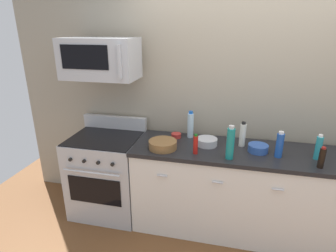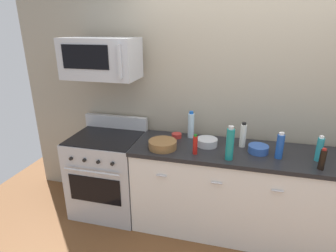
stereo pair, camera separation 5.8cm
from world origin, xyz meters
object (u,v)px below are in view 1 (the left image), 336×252
Objects in this scene: bottle_soda_blue at (280,145)px; bottle_soy_sauce_dark at (322,158)px; bowl_wooden_salad at (163,144)px; microwave at (100,59)px; bottle_hot_sauce_red at (196,145)px; bowl_blue_mixing at (258,148)px; bowl_red_small at (176,135)px; range_oven at (108,174)px; bowl_steel_prep at (207,142)px; bottle_vinegar_white at (243,135)px; bottle_water_clear at (190,125)px; bottle_dish_soap at (318,148)px; bottle_sparkling_teal at (230,143)px.

bottle_soy_sauce_dark is at bearing -22.92° from bottle_soda_blue.
microwave is at bearing 165.36° from bowl_wooden_salad.
bottle_hot_sauce_red is 0.61m from bowl_blue_mixing.
range_oven is at bearing -167.27° from bowl_red_small.
bowl_red_small is at bearing 9.47° from microwave.
bottle_hot_sauce_red reaches higher than bowl_steel_prep.
range_oven is 0.85m from bowl_wooden_salad.
range_oven is 1.44× the size of microwave.
bottle_soy_sauce_dark is at bearing -1.75° from bottle_hot_sauce_red.
bottle_soda_blue is at bearing -13.87° from bowl_red_small.
bottle_vinegar_white is 1.35× the size of bowl_blue_mixing.
bottle_water_clear is 1.23m from bottle_dish_soap.
bottle_water_clear is at bearing 167.58° from bottle_dish_soap.
bowl_blue_mixing is 0.68× the size of bowl_wooden_salad.
bottle_soda_blue reaches higher than bowl_blue_mixing.
bottle_water_clear reaches higher than bowl_wooden_salad.
bowl_blue_mixing is at bearing -35.13° from bottle_vinegar_white.
bowl_red_small is at bearing 76.54° from bowl_wooden_salad.
bottle_vinegar_white is 1.22× the size of bowl_steel_prep.
bowl_red_small is (-1.01, 0.25, -0.09)m from bottle_soda_blue.
bottle_soy_sauce_dark is (1.18, -0.43, -0.05)m from bottle_water_clear.
bottle_hot_sauce_red is (-0.43, -0.28, -0.03)m from bottle_vinegar_white.
range_oven is at bearing -90.29° from microwave.
microwave is 1.06m from bowl_wooden_salad.
bottle_sparkling_teal reaches higher than bottle_soda_blue.
bowl_wooden_salad is (-0.33, 0.05, -0.05)m from bottle_hot_sauce_red.
bottle_hot_sauce_red is (-0.31, 0.03, -0.06)m from bottle_sparkling_teal.
bottle_hot_sauce_red is 1.83× the size of bowl_red_small.
range_oven reaches higher than bowl_steel_prep.
microwave is 2.22m from bottle_dish_soap.
bottle_sparkling_teal is at bearing -9.10° from range_oven.
bottle_soda_blue is 1.19× the size of bowl_steel_prep.
microwave is at bearing 172.93° from bottle_soy_sauce_dark.
range_oven is 1.10m from bottle_water_clear.
bottle_sparkling_teal is 1.14× the size of bowl_wooden_salad.
bowl_steel_prep is (1.10, 0.04, 0.49)m from range_oven.
bottle_dish_soap is at bearing -4.81° from bowl_steel_prep.
microwave is 2.34× the size of bottle_sparkling_teal.
bottle_dish_soap is 1.13× the size of bowl_steel_prep.
bottle_water_clear is 0.43m from bowl_wooden_salad.
bowl_wooden_salad is at bearing -171.80° from bowl_blue_mixing.
bottle_soy_sauce_dark is at bearing -23.11° from bowl_blue_mixing.
bottle_water_clear is at bearing 18.53° from bowl_red_small.
bottle_dish_soap is 1.42m from bowl_wooden_salad.
bottle_vinegar_white is at bearing 153.85° from bottle_soy_sauce_dark.
microwave is at bearing 167.42° from bottle_hot_sauce_red.
bottle_soda_blue is (1.76, -0.12, -0.71)m from microwave.
bottle_dish_soap reaches higher than bottle_hot_sauce_red.
bottle_sparkling_teal is 0.70m from bowl_red_small.
range_oven is at bearing 178.80° from bottle_dish_soap.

